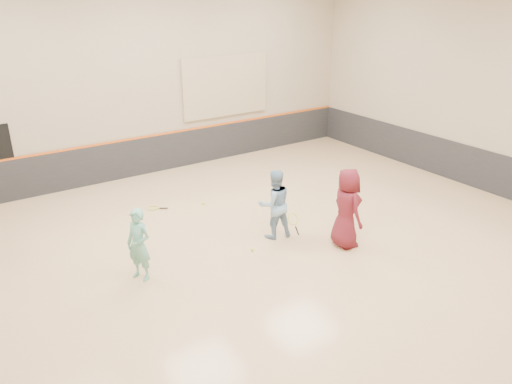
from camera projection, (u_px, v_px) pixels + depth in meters
room at (256, 214)px, 11.26m from camera, size 15.04×12.04×6.22m
wainscot_back at (151, 155)px, 15.92m from camera, size 14.90×0.04×1.20m
wainscot_right at (459, 163)px, 15.20m from camera, size 0.04×11.90×1.20m
accent_stripe at (150, 136)px, 15.68m from camera, size 14.90×0.03×0.06m
acoustic_panel at (226, 86)px, 16.63m from camera, size 3.20×0.08×2.00m
girl at (139, 245)px, 10.02m from camera, size 0.59×0.67×1.54m
instructor at (274, 204)px, 11.70m from camera, size 0.94×0.80×1.70m
young_man at (347, 208)px, 11.26m from camera, size 0.75×1.01×1.87m
held_racket at (293, 219)px, 11.75m from camera, size 0.39×0.39×0.57m
spare_racket at (153, 207)px, 13.50m from camera, size 0.70×0.70×0.07m
ball_under_racket at (252, 250)px, 11.33m from camera, size 0.07×0.07×0.07m
ball_in_hand at (360, 200)px, 11.15m from camera, size 0.07×0.07×0.07m
ball_beside_spare at (203, 203)px, 13.75m from camera, size 0.07×0.07×0.07m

